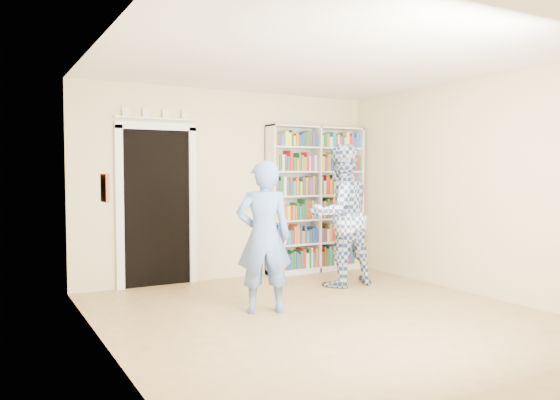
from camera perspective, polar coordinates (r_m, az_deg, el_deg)
floor at (r=5.91m, az=5.06°, el=-12.16°), size 5.00×5.00×0.00m
ceiling at (r=5.82m, az=5.19°, el=14.43°), size 5.00×5.00×0.00m
wall_back at (r=7.90m, az=-5.11°, el=1.58°), size 4.50×0.00×4.50m
wall_left at (r=4.82m, az=-17.59°, el=0.55°), size 0.00×5.00×5.00m
wall_right at (r=7.22m, az=20.07°, el=1.27°), size 0.00×5.00×5.00m
bookshelf at (r=8.42m, az=3.76°, el=0.15°), size 1.62×0.30×2.23m
doorway at (r=7.51m, az=-12.73°, el=0.14°), size 1.10×0.08×2.43m
wall_art at (r=5.02m, az=-17.83°, el=1.20°), size 0.03×0.25×0.25m
man_blue at (r=5.96m, az=-1.69°, el=-3.87°), size 0.70×0.58×1.66m
man_plaid at (r=7.40m, az=6.32°, el=-1.59°), size 0.94×0.74×1.91m
paper_sheet at (r=7.26m, az=7.80°, el=-1.29°), size 0.21×0.04×0.30m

